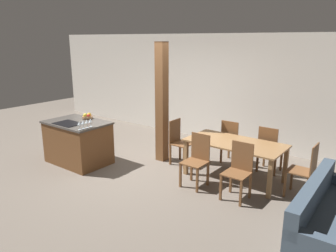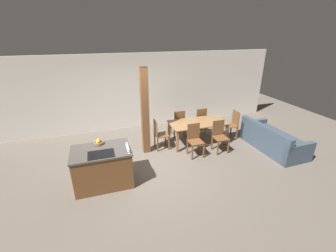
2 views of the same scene
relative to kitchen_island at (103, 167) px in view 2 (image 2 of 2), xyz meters
name	(u,v)px [view 2 (image 2 of 2)]	position (x,y,z in m)	size (l,w,h in m)	color
ground_plane	(150,163)	(1.24, 0.53, -0.45)	(16.00, 16.00, 0.00)	#665B51
wall_back	(131,92)	(1.24, 3.21, 0.90)	(11.20, 0.08, 2.70)	silver
kitchen_island	(103,167)	(0.00, 0.00, 0.00)	(1.32, 0.90, 0.91)	brown
fruit_bowl	(98,142)	(-0.03, 0.31, 0.50)	(0.22, 0.22, 0.12)	#99704C
wine_glass_near	(129,148)	(0.58, -0.37, 0.58)	(0.07, 0.07, 0.16)	silver
wine_glass_middle	(128,147)	(0.58, -0.28, 0.58)	(0.07, 0.07, 0.16)	silver
wine_glass_far	(127,145)	(0.58, -0.20, 0.58)	(0.07, 0.07, 0.16)	silver
wine_glass_end	(127,143)	(0.58, -0.11, 0.58)	(0.07, 0.07, 0.16)	silver
dining_table	(198,125)	(3.01, 1.26, 0.17)	(1.80, 0.90, 0.72)	olive
dining_chair_near_left	(195,139)	(2.60, 0.59, 0.04)	(0.40, 0.40, 0.94)	brown
dining_chair_near_right	(220,136)	(3.41, 0.59, 0.04)	(0.40, 0.40, 0.94)	brown
dining_chair_far_left	(178,123)	(2.60, 1.94, 0.04)	(0.40, 0.40, 0.94)	brown
dining_chair_far_right	(200,120)	(3.41, 1.94, 0.04)	(0.40, 0.40, 0.94)	brown
dining_chair_head_end	(159,134)	(1.73, 1.26, 0.04)	(0.40, 0.40, 0.94)	brown
dining_chair_foot_end	(232,124)	(4.28, 1.26, 0.04)	(0.40, 0.40, 0.94)	brown
couch	(272,141)	(5.03, 0.16, -0.18)	(1.01, 2.02, 0.80)	#3D4C5B
timber_post	(145,112)	(1.31, 1.21, 0.81)	(0.21, 0.21, 2.52)	brown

